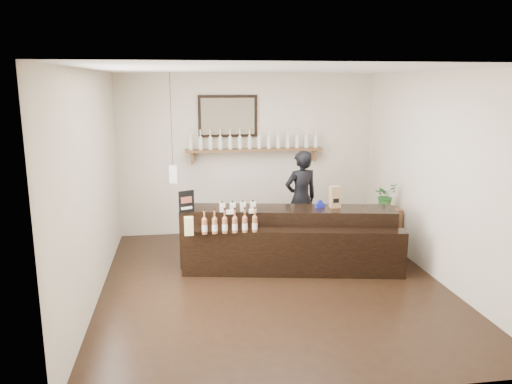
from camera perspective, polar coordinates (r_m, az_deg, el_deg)
The scene contains 10 objects.
ground at distance 6.82m, azimuth 1.96°, elevation -10.45°, with size 5.00×5.00×0.00m, color black.
room_shell at distance 6.35m, azimuth 2.07°, elevation 3.85°, with size 5.00×5.00×5.00m.
back_wall_decor at distance 8.65m, azimuth -1.76°, elevation 6.46°, with size 2.66×0.96×1.69m.
counter at distance 7.27m, azimuth 3.71°, elevation -5.56°, with size 3.14×1.37×1.01m.
promo_sign at distance 7.03m, azimuth -7.95°, elevation -1.10°, with size 0.22×0.10×0.31m.
paper_bag at distance 7.33m, azimuth 9.02°, elevation -0.55°, with size 0.15×0.12×0.32m.
tape_dispenser at distance 7.33m, azimuth 7.31°, elevation -1.43°, with size 0.14×0.08×0.11m.
side_cabinet at distance 8.25m, azimuth 14.36°, elevation -4.10°, with size 0.42×0.53×0.71m.
potted_plant at distance 8.12m, azimuth 14.57°, elevation -0.36°, with size 0.35×0.30×0.39m, color #2A6729.
shopkeeper at distance 8.15m, azimuth 5.17°, elevation -0.05°, with size 0.65×0.43×1.79m, color black.
Camera 1 is at (-1.17, -6.17, 2.65)m, focal length 35.00 mm.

